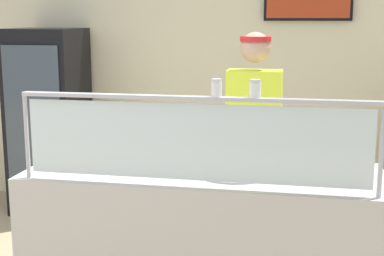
# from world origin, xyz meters

# --- Properties ---
(shop_rear_unit) EXTENTS (6.53, 0.13, 2.70)m
(shop_rear_unit) POSITION_xyz_m (1.07, 2.58, 1.36)
(shop_rear_unit) COLOR beige
(shop_rear_unit) RESTS_ON ground
(serving_counter) EXTENTS (2.13, 0.79, 0.95)m
(serving_counter) POSITION_xyz_m (1.07, 0.39, 0.47)
(serving_counter) COLOR #BCB7B2
(serving_counter) RESTS_ON ground
(sneeze_guard) EXTENTS (1.96, 0.06, 0.50)m
(sneeze_guard) POSITION_xyz_m (1.07, 0.06, 1.26)
(sneeze_guard) COLOR #B2B5BC
(sneeze_guard) RESTS_ON serving_counter
(pizza_tray) EXTENTS (0.47, 0.47, 0.04)m
(pizza_tray) POSITION_xyz_m (1.25, 0.38, 0.97)
(pizza_tray) COLOR #9EA0A8
(pizza_tray) RESTS_ON serving_counter
(pizza_server) EXTENTS (0.14, 0.29, 0.01)m
(pizza_server) POSITION_xyz_m (1.27, 0.36, 0.99)
(pizza_server) COLOR #ADAFB7
(pizza_server) RESTS_ON pizza_tray
(parmesan_shaker) EXTENTS (0.06, 0.06, 0.10)m
(parmesan_shaker) POSITION_xyz_m (1.19, 0.06, 1.49)
(parmesan_shaker) COLOR white
(parmesan_shaker) RESTS_ON sneeze_guard
(pepper_flake_shaker) EXTENTS (0.06, 0.06, 0.10)m
(pepper_flake_shaker) POSITION_xyz_m (1.39, 0.06, 1.49)
(pepper_flake_shaker) COLOR white
(pepper_flake_shaker) RESTS_ON sneeze_guard
(worker_figure) EXTENTS (0.41, 0.50, 1.76)m
(worker_figure) POSITION_xyz_m (1.31, 1.06, 1.01)
(worker_figure) COLOR #23232D
(worker_figure) RESTS_ON ground
(drink_fridge) EXTENTS (0.64, 0.66, 1.76)m
(drink_fridge) POSITION_xyz_m (-0.75, 2.14, 0.88)
(drink_fridge) COLOR black
(drink_fridge) RESTS_ON ground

